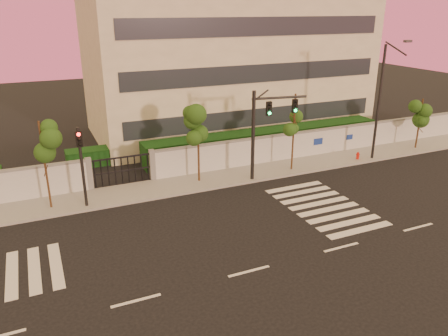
{
  "coord_description": "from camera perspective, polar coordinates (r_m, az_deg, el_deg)",
  "views": [
    {
      "loc": [
        -7.67,
        -14.49,
        10.89
      ],
      "look_at": [
        1.48,
        6.0,
        2.59
      ],
      "focal_mm": 35.0,
      "sensor_mm": 36.0,
      "label": 1
    }
  ],
  "objects": [
    {
      "name": "ground",
      "position": [
        19.69,
        3.28,
        -13.34
      ],
      "size": [
        120.0,
        120.0,
        0.0
      ],
      "primitive_type": "plane",
      "color": "black",
      "rests_on": "ground"
    },
    {
      "name": "sidewalk",
      "position": [
        28.29,
        -6.47,
        -2.32
      ],
      "size": [
        60.0,
        3.0,
        0.15
      ],
      "primitive_type": "cube",
      "color": "gray",
      "rests_on": "ground"
    },
    {
      "name": "perimeter_wall",
      "position": [
        29.3,
        -7.26,
        0.55
      ],
      "size": [
        60.0,
        0.36,
        2.2
      ],
      "color": "#B4B6BC",
      "rests_on": "ground"
    },
    {
      "name": "hedge_row",
      "position": [
        32.16,
        -6.88,
        1.89
      ],
      "size": [
        41.0,
        4.25,
        1.8
      ],
      "color": "black",
      "rests_on": "ground"
    },
    {
      "name": "institutional_building",
      "position": [
        40.39,
        0.51,
        13.56
      ],
      "size": [
        24.4,
        12.4,
        12.25
      ],
      "color": "#BEB8A1",
      "rests_on": "ground"
    },
    {
      "name": "road_markings",
      "position": [
        22.1,
        -4.94,
        -9.28
      ],
      "size": [
        57.0,
        7.62,
        0.02
      ],
      "color": "silver",
      "rests_on": "ground"
    },
    {
      "name": "street_tree_c",
      "position": [
        25.69,
        -22.62,
        2.72
      ],
      "size": [
        1.46,
        1.16,
        5.19
      ],
      "color": "#382314",
      "rests_on": "ground"
    },
    {
      "name": "street_tree_d",
      "position": [
        27.7,
        -3.39,
        5.32
      ],
      "size": [
        1.64,
        1.3,
        5.09
      ],
      "color": "#382314",
      "rests_on": "ground"
    },
    {
      "name": "street_tree_e",
      "position": [
        30.11,
        9.21,
        6.85
      ],
      "size": [
        1.55,
        1.24,
        5.47
      ],
      "color": "#382314",
      "rests_on": "ground"
    },
    {
      "name": "street_tree_f",
      "position": [
        38.11,
        24.33,
        6.63
      ],
      "size": [
        1.61,
        1.28,
        4.14
      ],
      "color": "#382314",
      "rests_on": "ground"
    },
    {
      "name": "traffic_signal_main",
      "position": [
        28.3,
        5.23,
        5.71
      ],
      "size": [
        3.79,
        0.78,
        6.02
      ],
      "rotation": [
        0.0,
        0.0,
        -0.17
      ],
      "color": "black",
      "rests_on": "ground"
    },
    {
      "name": "traffic_signal_secondary",
      "position": [
        25.38,
        -18.15,
        1.24
      ],
      "size": [
        0.37,
        0.35,
        4.79
      ],
      "rotation": [
        0.0,
        0.0,
        -0.34
      ],
      "color": "black",
      "rests_on": "ground"
    },
    {
      "name": "streetlight_east",
      "position": [
        33.65,
        19.85,
        8.67
      ],
      "size": [
        0.53,
        2.13,
        8.87
      ],
      "color": "black",
      "rests_on": "ground"
    },
    {
      "name": "fire_hydrant",
      "position": [
        34.24,
        17.07,
        1.45
      ],
      "size": [
        0.27,
        0.26,
        0.7
      ],
      "rotation": [
        0.0,
        0.0,
        0.03
      ],
      "color": "red",
      "rests_on": "ground"
    }
  ]
}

